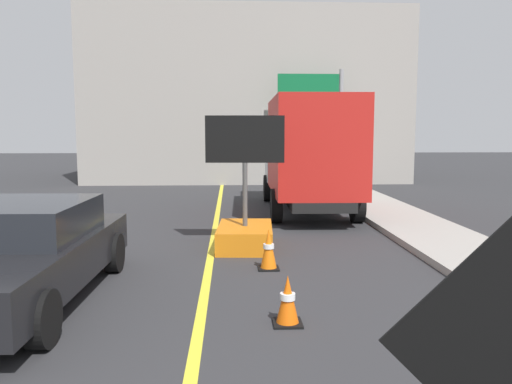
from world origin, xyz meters
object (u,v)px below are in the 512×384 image
(box_truck, at_px, (308,152))
(traffic_cone_far_lane, at_px, (269,249))
(arrow_board_trailer, at_px, (245,224))
(highway_guide_sign, at_px, (323,107))
(traffic_cone_mid_lane, at_px, (288,300))
(pickup_car, at_px, (19,253))

(box_truck, distance_m, traffic_cone_far_lane, 6.72)
(arrow_board_trailer, height_order, box_truck, box_truck)
(highway_guide_sign, height_order, traffic_cone_far_lane, highway_guide_sign)
(arrow_board_trailer, height_order, traffic_cone_mid_lane, arrow_board_trailer)
(pickup_car, bearing_deg, traffic_cone_mid_lane, -16.24)
(arrow_board_trailer, relative_size, box_truck, 0.40)
(arrow_board_trailer, distance_m, pickup_car, 4.60)
(traffic_cone_mid_lane, bearing_deg, traffic_cone_far_lane, 90.99)
(arrow_board_trailer, relative_size, traffic_cone_mid_lane, 4.35)
(arrow_board_trailer, distance_m, highway_guide_sign, 12.32)
(box_truck, xyz_separation_m, pickup_car, (-5.25, -7.87, -1.09))
(traffic_cone_mid_lane, bearing_deg, highway_guide_sign, 78.47)
(highway_guide_sign, bearing_deg, arrow_board_trailer, -107.56)
(box_truck, height_order, traffic_cone_far_lane, box_truck)
(highway_guide_sign, relative_size, traffic_cone_far_lane, 6.98)
(box_truck, xyz_separation_m, traffic_cone_far_lane, (-1.64, -6.35, -1.44))
(traffic_cone_far_lane, bearing_deg, traffic_cone_mid_lane, -89.01)
(arrow_board_trailer, xyz_separation_m, highway_guide_sign, (3.61, 11.41, 2.94))
(arrow_board_trailer, height_order, traffic_cone_far_lane, arrow_board_trailer)
(traffic_cone_far_lane, bearing_deg, box_truck, 75.53)
(arrow_board_trailer, height_order, highway_guide_sign, highway_guide_sign)
(traffic_cone_far_lane, bearing_deg, arrow_board_trailer, 101.72)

